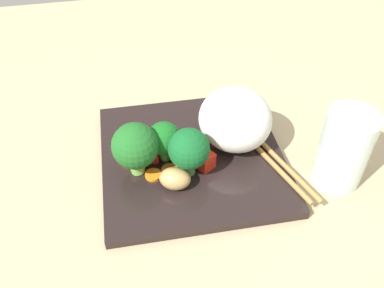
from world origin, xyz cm
name	(u,v)px	position (x,y,z in cm)	size (l,w,h in cm)	color
ground_plane	(192,166)	(0.00, 0.00, -1.00)	(110.00, 110.00, 2.00)	tan
square_plate	(192,158)	(0.00, 0.00, 0.67)	(24.26, 24.26, 1.34)	black
rice_mound	(235,119)	(6.10, 1.18, 5.56)	(9.93, 9.49, 8.42)	white
broccoli_floret_0	(164,139)	(-3.68, 0.01, 4.81)	(4.45, 4.45, 5.88)	#66A64E
broccoli_floret_1	(135,147)	(-7.49, -1.52, 5.63)	(5.93, 5.93, 7.53)	#83BE4D
broccoli_floret_2	(189,150)	(-1.04, -3.17, 5.45)	(5.27, 5.27, 6.94)	#54923E
carrot_slice_0	(170,170)	(-3.45, -2.51, 1.56)	(2.17, 2.17, 0.43)	orange
carrot_slice_1	(193,150)	(0.26, 0.52, 1.68)	(2.95, 2.95, 0.68)	orange
carrot_slice_2	(157,135)	(-4.16, 4.67, 1.55)	(2.87, 2.87, 0.40)	orange
carrot_slice_3	(129,159)	(-8.43, 0.51, 1.60)	(2.71, 2.71, 0.52)	orange
carrot_slice_4	(149,144)	(-5.45, 2.99, 1.59)	(2.39, 2.39, 0.50)	orange
carrot_slice_5	(153,175)	(-5.68, -2.91, 1.54)	(2.14, 2.14, 0.40)	orange
pepper_chunk_0	(148,153)	(-5.83, 0.78, 2.00)	(2.84, 2.93, 1.32)	red
pepper_chunk_1	(172,141)	(-2.33, 2.00, 2.49)	(2.34, 2.56, 2.29)	red
pepper_chunk_2	(205,161)	(1.21, -2.62, 2.50)	(2.09, 2.05, 2.31)	red
chicken_piece_0	(180,153)	(-1.66, -0.45, 2.29)	(3.36, 2.78, 1.89)	tan
chicken_piece_1	(175,179)	(-3.19, -5.14, 2.72)	(3.95, 3.01, 2.74)	tan
chopstick_pair	(258,143)	(9.29, 0.05, 1.68)	(9.36, 23.58, 0.68)	#9E763F
drinking_glass	(344,149)	(17.99, -6.65, 5.26)	(6.32, 6.32, 10.52)	silver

